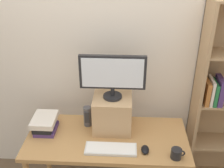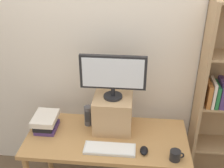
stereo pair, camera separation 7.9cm
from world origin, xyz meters
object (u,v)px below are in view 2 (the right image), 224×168
at_px(keyboard, 110,149).
at_px(computer_mouse, 144,150).
at_px(riser_box, 113,113).
at_px(desk_speaker, 88,116).
at_px(desk, 107,144).
at_px(computer_monitor, 113,74).
at_px(coffee_mug, 175,155).
at_px(book_stack, 46,122).

height_order(keyboard, computer_mouse, computer_mouse).
xyz_separation_m(riser_box, desk_speaker, (-0.22, 0.02, -0.06)).
bearing_deg(computer_mouse, desk, 152.75).
height_order(desk, computer_monitor, computer_monitor).
bearing_deg(coffee_mug, keyboard, 173.60).
distance_m(book_stack, coffee_mug, 1.14).
bearing_deg(book_stack, desk_speaker, 14.25).
relative_size(riser_box, computer_monitor, 0.61).
height_order(riser_box, coffee_mug, riser_box).
relative_size(desk, computer_monitor, 2.54).
relative_size(desk, keyboard, 3.32).
xyz_separation_m(desk, computer_mouse, (0.32, -0.16, 0.10)).
xyz_separation_m(riser_box, coffee_mug, (0.51, -0.36, -0.12)).
distance_m(computer_mouse, desk_speaker, 0.60).
bearing_deg(keyboard, book_stack, 158.47).
bearing_deg(coffee_mug, desk_speaker, 152.57).
xyz_separation_m(riser_box, keyboard, (0.00, -0.30, -0.14)).
xyz_separation_m(desk, desk_speaker, (-0.18, 0.16, 0.18)).
xyz_separation_m(computer_mouse, coffee_mug, (0.24, -0.06, 0.02)).
bearing_deg(riser_box, desk_speaker, 173.92).
xyz_separation_m(riser_box, book_stack, (-0.59, -0.07, -0.09)).
height_order(computer_monitor, coffee_mug, computer_monitor).
relative_size(book_stack, coffee_mug, 2.31).
bearing_deg(desk, keyboard, -75.23).
distance_m(desk, computer_mouse, 0.37).
height_order(riser_box, computer_monitor, computer_monitor).
bearing_deg(keyboard, computer_mouse, 0.26).
distance_m(desk, keyboard, 0.20).
distance_m(computer_mouse, coffee_mug, 0.24).
xyz_separation_m(keyboard, coffee_mug, (0.51, -0.06, 0.03)).
bearing_deg(computer_mouse, riser_box, 132.62).
relative_size(desk, computer_mouse, 13.21).
relative_size(desk, coffee_mug, 12.35).
height_order(keyboard, coffee_mug, coffee_mug).
distance_m(riser_box, desk_speaker, 0.23).
relative_size(computer_mouse, book_stack, 0.41).
xyz_separation_m(keyboard, desk_speaker, (-0.23, 0.33, 0.08)).
bearing_deg(desk_speaker, keyboard, -55.09).
xyz_separation_m(keyboard, computer_mouse, (0.27, 0.00, 0.01)).
distance_m(riser_box, keyboard, 0.33).
distance_m(keyboard, book_stack, 0.64).
bearing_deg(riser_box, coffee_mug, -34.97).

